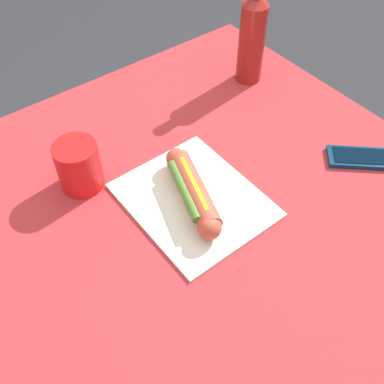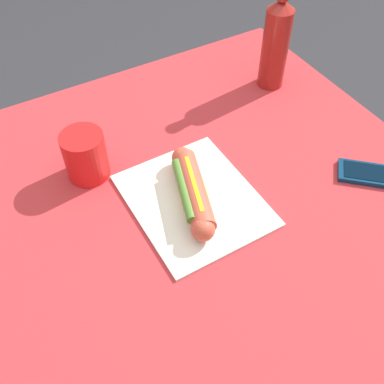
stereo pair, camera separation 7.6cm
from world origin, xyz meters
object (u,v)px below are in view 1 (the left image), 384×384
cell_phone (359,158)px  drinking_cup (79,166)px  hot_dog (192,192)px  soda_bottle (252,37)px

cell_phone → drinking_cup: size_ratio=1.36×
cell_phone → drinking_cup: 0.59m
hot_dog → cell_phone: (-0.13, -0.36, -0.03)m
cell_phone → hot_dog: bearing=70.7°
hot_dog → drinking_cup: (0.18, 0.15, 0.02)m
cell_phone → drinking_cup: bearing=59.4°
hot_dog → soda_bottle: soda_bottle is taller
soda_bottle → drinking_cup: size_ratio=2.51×
soda_bottle → drinking_cup: (-0.07, 0.52, -0.06)m
drinking_cup → soda_bottle: bearing=-82.4°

